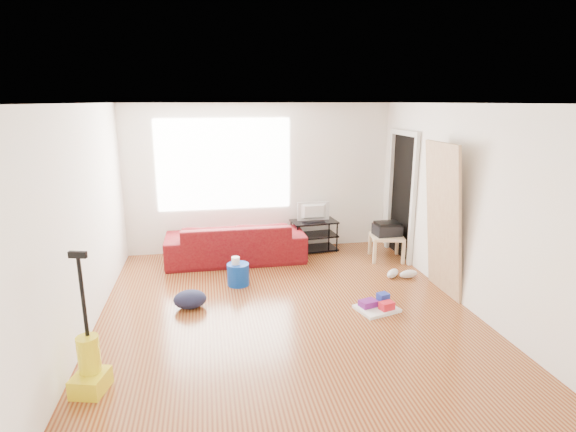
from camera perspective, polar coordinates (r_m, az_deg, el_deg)
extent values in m
cube|color=maroon|center=(5.69, -0.23, -11.96)|extent=(4.50, 5.00, 0.01)
cube|color=silver|center=(5.10, -0.26, 14.12)|extent=(4.50, 5.00, 0.01)
cube|color=white|center=(7.68, -3.57, 4.80)|extent=(4.50, 0.01, 2.50)
cube|color=white|center=(2.96, 8.55, -11.24)|extent=(4.50, 0.01, 2.50)
cube|color=white|center=(5.35, -24.71, -0.74)|extent=(0.01, 5.00, 2.50)
cube|color=white|center=(6.06, 21.20, 1.27)|extent=(0.01, 5.00, 2.50)
cube|color=white|center=(7.57, -8.12, 6.47)|extent=(2.20, 0.01, 1.50)
cube|color=silver|center=(7.16, 15.60, 1.56)|extent=(0.06, 0.08, 2.00)
cube|color=silver|center=(7.96, 12.80, 2.98)|extent=(0.06, 0.08, 2.00)
cube|color=silver|center=(7.42, 14.62, 10.19)|extent=(0.06, 0.98, 0.08)
cube|color=black|center=(7.57, 14.36, 2.32)|extent=(0.01, 0.86, 1.98)
imported|color=#4C010A|center=(7.42, -6.58, -5.60)|extent=(2.21, 0.87, 0.65)
cube|color=black|center=(7.86, 3.27, -4.12)|extent=(0.81, 0.51, 0.03)
cube|color=black|center=(7.79, 3.30, -2.43)|extent=(0.81, 0.51, 0.03)
cube|color=black|center=(7.72, 3.32, -0.72)|extent=(0.81, 0.51, 0.03)
cylinder|color=black|center=(7.51, 1.21, -3.13)|extent=(0.03, 0.03, 0.53)
cylinder|color=black|center=(7.86, 0.40, -2.33)|extent=(0.03, 0.03, 0.53)
cylinder|color=black|center=(7.74, 6.24, -2.67)|extent=(0.03, 0.03, 0.53)
cylinder|color=black|center=(8.08, 5.23, -1.92)|extent=(0.03, 0.03, 0.53)
imported|color=black|center=(7.68, 3.34, 0.54)|extent=(0.56, 0.07, 0.32)
cube|color=tan|center=(7.49, 12.44, -2.54)|extent=(0.59, 0.59, 0.05)
cube|color=tan|center=(7.29, 10.93, -4.61)|extent=(0.05, 0.05, 0.37)
cube|color=tan|center=(7.72, 10.37, -3.51)|extent=(0.05, 0.05, 0.37)
cube|color=tan|center=(7.38, 14.44, -4.57)|extent=(0.05, 0.05, 0.37)
cube|color=tan|center=(7.81, 13.69, -3.49)|extent=(0.05, 0.05, 0.37)
cube|color=black|center=(7.45, 12.49, -1.72)|extent=(0.43, 0.33, 0.18)
cube|color=black|center=(7.43, 12.53, -0.91)|extent=(0.38, 0.29, 0.04)
cylinder|color=#07349B|center=(6.48, -6.31, -8.64)|extent=(0.35, 0.35, 0.31)
cylinder|color=white|center=(6.39, -6.63, -6.96)|extent=(0.11, 0.11, 0.11)
cube|color=white|center=(5.81, 11.21, -11.46)|extent=(0.57, 0.50, 0.04)
cube|color=red|center=(5.75, 12.43, -11.06)|extent=(0.20, 0.16, 0.10)
cube|color=#601771|center=(5.79, 10.16, -10.85)|extent=(0.25, 0.21, 0.08)
cube|color=#1E2F99|center=(5.89, 11.96, -10.18)|extent=(0.16, 0.15, 0.13)
ellipsoid|color=black|center=(5.90, -12.28, -11.29)|extent=(0.43, 0.35, 0.23)
ellipsoid|color=silver|center=(6.84, 13.16, -7.11)|extent=(0.30, 0.30, 0.12)
ellipsoid|color=silver|center=(6.88, 15.05, -7.13)|extent=(0.31, 0.18, 0.12)
cube|color=yellow|center=(4.62, -23.77, -18.79)|extent=(0.34, 0.37, 0.17)
cylinder|color=yellow|center=(4.53, -23.97, -15.73)|extent=(0.19, 0.19, 0.34)
cylinder|color=black|center=(4.33, -24.60, -9.39)|extent=(0.03, 0.03, 0.72)
cube|color=black|center=(4.19, -25.16, -4.47)|extent=(0.16, 0.08, 0.06)
cube|color=#9E704D|center=(6.54, 18.38, -9.10)|extent=(0.25, 0.81, 2.03)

